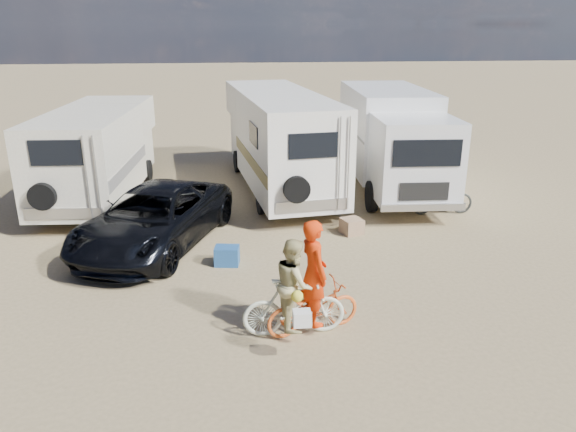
{
  "coord_description": "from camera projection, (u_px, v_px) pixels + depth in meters",
  "views": [
    {
      "loc": [
        -1.52,
        -9.85,
        5.13
      ],
      "look_at": [
        -0.34,
        0.98,
        1.3
      ],
      "focal_mm": 34.04,
      "sensor_mm": 36.0,
      "label": 1
    }
  ],
  "objects": [
    {
      "name": "rider_man",
      "position": [
        314.0,
        282.0,
        9.36
      ],
      "size": [
        0.64,
        0.8,
        1.9
      ],
      "primitive_type": "imported",
      "rotation": [
        0.0,
        0.0,
        1.86
      ],
      "color": "red",
      "rests_on": "ground"
    },
    {
      "name": "crate",
      "position": [
        352.0,
        226.0,
        14.12
      ],
      "size": [
        0.62,
        0.62,
        0.39
      ],
      "primitive_type": "cube",
      "rotation": [
        0.0,
        0.0,
        0.32
      ],
      "color": "#916E51",
      "rests_on": "ground"
    },
    {
      "name": "rider_woman",
      "position": [
        294.0,
        293.0,
        9.31
      ],
      "size": [
        0.63,
        0.8,
        1.61
      ],
      "primitive_type": "imported",
      "rotation": [
        0.0,
        0.0,
        1.6
      ],
      "color": "tan",
      "rests_on": "ground"
    },
    {
      "name": "bike_man",
      "position": [
        313.0,
        308.0,
        9.53
      ],
      "size": [
        1.83,
        1.07,
        0.91
      ],
      "primitive_type": "imported",
      "rotation": [
        0.0,
        0.0,
        1.86
      ],
      "color": "#D7561E",
      "rests_on": "ground"
    },
    {
      "name": "dark_suv",
      "position": [
        154.0,
        218.0,
        13.16
      ],
      "size": [
        4.05,
        5.66,
        1.43
      ],
      "primitive_type": "imported",
      "rotation": [
        0.0,
        0.0,
        -0.36
      ],
      "color": "black",
      "rests_on": "ground"
    },
    {
      "name": "ground",
      "position": [
        310.0,
        291.0,
        11.09
      ],
      "size": [
        140.0,
        140.0,
        0.0
      ],
      "primitive_type": "plane",
      "color": "#99835B",
      "rests_on": "ground"
    },
    {
      "name": "bike_parked",
      "position": [
        442.0,
        198.0,
        15.49
      ],
      "size": [
        1.77,
        0.63,
        0.93
      ],
      "primitive_type": "imported",
      "rotation": [
        0.0,
        0.0,
        1.56
      ],
      "color": "#242624",
      "rests_on": "ground"
    },
    {
      "name": "bike_woman",
      "position": [
        294.0,
        307.0,
        9.4
      ],
      "size": [
        1.8,
        0.55,
        1.07
      ],
      "primitive_type": "imported",
      "rotation": [
        0.0,
        0.0,
        1.6
      ],
      "color": "beige",
      "rests_on": "ground"
    },
    {
      "name": "rv_main",
      "position": [
        279.0,
        142.0,
        17.55
      ],
      "size": [
        3.26,
        8.26,
        3.11
      ],
      "primitive_type": null,
      "rotation": [
        0.0,
        0.0,
        0.12
      ],
      "color": "white",
      "rests_on": "ground"
    },
    {
      "name": "rv_left",
      "position": [
        98.0,
        156.0,
        16.43
      ],
      "size": [
        2.67,
        6.63,
        2.77
      ],
      "primitive_type": null,
      "rotation": [
        0.0,
        0.0,
        -0.06
      ],
      "color": "beige",
      "rests_on": "ground"
    },
    {
      "name": "cooler",
      "position": [
        227.0,
        256.0,
        12.27
      ],
      "size": [
        0.59,
        0.46,
        0.43
      ],
      "primitive_type": "cube",
      "rotation": [
        0.0,
        0.0,
        -0.14
      ],
      "color": "#204D88",
      "rests_on": "ground"
    },
    {
      "name": "box_truck",
      "position": [
        393.0,
        142.0,
        17.44
      ],
      "size": [
        2.75,
        7.34,
        3.15
      ],
      "primitive_type": null,
      "rotation": [
        0.0,
        0.0,
        -0.05
      ],
      "color": "silver",
      "rests_on": "ground"
    }
  ]
}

